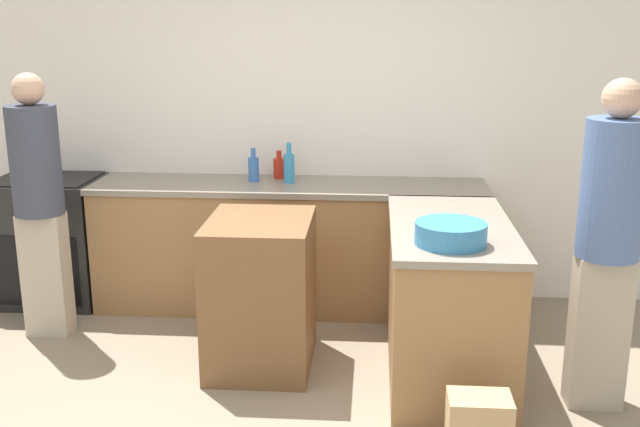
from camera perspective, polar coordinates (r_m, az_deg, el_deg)
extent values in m
cube|color=white|center=(5.50, -2.05, 7.50)|extent=(8.00, 0.06, 2.70)
cube|color=olive|center=(5.38, -2.34, -2.66)|extent=(2.74, 0.59, 0.87)
cube|color=gray|center=(5.26, -2.39, 2.08)|extent=(2.77, 0.62, 0.04)
cube|color=olive|center=(4.45, 9.69, -6.69)|extent=(0.66, 1.35, 0.87)
cube|color=gray|center=(4.31, 9.95, -1.03)|extent=(0.69, 1.38, 0.04)
cube|color=black|center=(5.83, -19.81, -1.93)|extent=(0.75, 0.59, 0.91)
cube|color=black|center=(5.62, -20.90, -4.15)|extent=(0.63, 0.01, 0.51)
cube|color=black|center=(5.73, -20.21, 2.50)|extent=(0.69, 0.54, 0.01)
cube|color=brown|center=(4.50, -4.54, -6.04)|extent=(0.61, 0.73, 0.91)
cylinder|color=teal|center=(3.90, 9.93, -1.51)|extent=(0.37, 0.37, 0.12)
cylinder|color=#386BB7|center=(5.33, -5.08, 3.37)|extent=(0.08, 0.08, 0.17)
cylinder|color=#386BB7|center=(5.31, -5.11, 4.63)|extent=(0.03, 0.03, 0.07)
cylinder|color=#338CBF|center=(5.26, -2.39, 3.45)|extent=(0.08, 0.08, 0.20)
cylinder|color=#338CBF|center=(5.23, -2.41, 4.97)|extent=(0.03, 0.03, 0.08)
cylinder|color=red|center=(5.42, -3.13, 3.46)|extent=(0.08, 0.08, 0.15)
cylinder|color=red|center=(5.40, -3.15, 4.51)|extent=(0.04, 0.04, 0.06)
cube|color=#ADA38E|center=(5.23, -20.12, -4.39)|extent=(0.28, 0.17, 0.82)
cylinder|color=#383D4C|center=(5.04, -20.89, 3.80)|extent=(0.31, 0.31, 0.69)
sphere|color=tan|center=(4.98, -21.37, 8.84)|extent=(0.20, 0.20, 0.20)
cube|color=#ADA38E|center=(4.30, 20.44, -8.44)|extent=(0.29, 0.18, 0.85)
cylinder|color=#4C6699|center=(4.07, 21.43, 1.74)|extent=(0.32, 0.32, 0.72)
sphere|color=tan|center=(4.00, 22.05, 8.14)|extent=(0.20, 0.20, 0.20)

